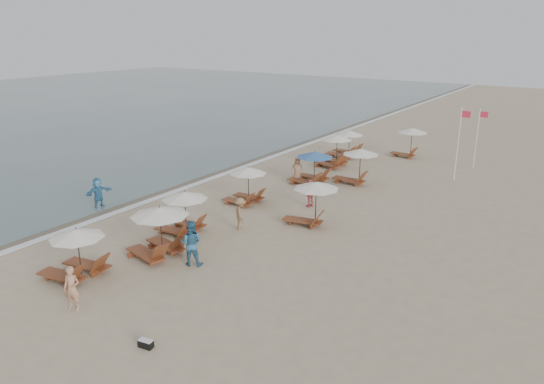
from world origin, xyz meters
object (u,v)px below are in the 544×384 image
Objects in this scene: beachgoer_far_a at (310,193)px; duffel_bag at (146,344)px; inland_station_2 at (409,139)px; beachgoer_mid_b at (240,214)px; lounger_station_5 at (333,152)px; lounger_station_3 at (245,185)px; beachgoer_mid_a at (191,243)px; lounger_station_0 at (75,254)px; inland_station_0 at (310,199)px; lounger_station_2 at (182,211)px; lounger_station_6 at (345,145)px; lounger_station_1 at (157,231)px; lounger_station_4 at (311,168)px; beachgoer_near at (72,288)px; waterline_walker at (98,193)px; flag_pole_near at (459,141)px; beachgoer_far_b at (297,169)px; inland_station_1 at (355,163)px.

duffel_bag is (2.27, -13.99, -0.64)m from beachgoer_far_a.
beachgoer_mid_b is at bearing -94.98° from inland_station_2.
lounger_station_5 reaches higher than beachgoer_far_a.
lounger_station_3 is 7.92m from beachgoer_mid_a.
beachgoer_mid_b is (2.27, 7.52, -0.16)m from lounger_station_0.
inland_station_0 is at bearing -68.14° from lounger_station_5.
lounger_station_0 is at bearing -92.38° from lounger_station_2.
lounger_station_6 is (-0.07, 23.61, -0.07)m from lounger_station_0.
lounger_station_1 is 1.19× the size of lounger_station_3.
inland_station_0 and inland_station_2 have the same top height.
lounger_station_4 is (1.02, 10.38, -0.05)m from lounger_station_2.
lounger_station_5 reaches higher than beachgoer_near.
lounger_station_5 is 0.99× the size of lounger_station_6.
beachgoer_far_a reaches higher than duffel_bag.
duffel_bag is at bearing -114.88° from waterline_walker.
lounger_station_2 is 1.29× the size of beachgoer_mid_a.
lounger_station_3 is 0.90× the size of lounger_station_6.
beachgoer_mid_b is 9.88m from duffel_bag.
inland_station_0 reaches higher than beachgoer_far_a.
beachgoer_mid_b is 8.46m from waterline_walker.
beachgoer_mid_b is (-0.68, 4.19, -0.15)m from beachgoer_mid_a.
lounger_station_0 is 7.86m from beachgoer_mid_b.
inland_station_2 is 1.64× the size of beachgoer_mid_b.
inland_station_2 is 1.65× the size of beachgoer_near.
inland_station_2 is (3.90, 26.17, 0.46)m from lounger_station_0.
duffel_bag is (5.53, -12.47, -0.92)m from lounger_station_3.
flag_pole_near reaches higher than lounger_station_6.
lounger_station_3 is at bearing 169.39° from inland_station_0.
inland_station_2 is 22.69m from waterline_walker.
beachgoer_far_a is 4.79m from beachgoer_far_b.
inland_station_2 reaches higher than beachgoer_far_b.
inland_station_2 reaches higher than beachgoer_mid_b.
lounger_station_4 is (1.25, 16.08, 0.05)m from lounger_station_0.
inland_station_1 is at bearing 96.35° from duffel_bag.
beachgoer_mid_b is at bearing -81.73° from lounger_station_6.
lounger_station_1 is 20.12m from flag_pole_near.
lounger_station_4 is at bearing 89.73° from lounger_station_1.
beachgoer_near is at bearing 129.55° from beachgoer_mid_b.
lounger_station_5 is 4.66m from beachgoer_far_b.
lounger_station_2 is 7.31m from beachgoer_far_a.
lounger_station_3 is 4.84× the size of duffel_bag.
inland_station_1 is at bearing 80.73° from lounger_station_1.
lounger_station_3 is at bearing -42.92° from beachgoer_far_a.
lounger_station_2 is 17.92m from lounger_station_6.
lounger_station_5 is 5.32× the size of duffel_bag.
lounger_station_4 reaches higher than lounger_station_2.
inland_station_0 is at bearing -94.99° from beachgoer_mid_b.
lounger_station_0 reaches higher than lounger_station_2.
inland_station_1 reaches higher than lounger_station_0.
beachgoer_far_a is (1.48, 13.81, -0.02)m from beachgoer_near.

